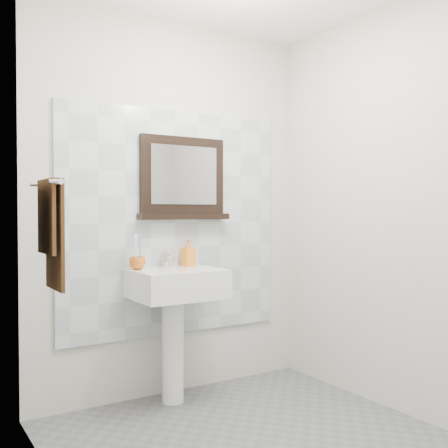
{
  "coord_description": "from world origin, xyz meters",
  "views": [
    {
      "loc": [
        -1.6,
        -2.08,
        1.22
      ],
      "look_at": [
        0.06,
        0.55,
        1.15
      ],
      "focal_mm": 42.0,
      "sensor_mm": 36.0,
      "label": 1
    }
  ],
  "objects_px": {
    "toothbrush_cup": "(137,263)",
    "soap_dispenser": "(188,253)",
    "pedestal_sink": "(176,298)",
    "hand_towel": "(51,226)",
    "framed_mirror": "(183,180)"
  },
  "relations": [
    {
      "from": "hand_towel",
      "to": "pedestal_sink",
      "type": "bearing_deg",
      "value": 19.48
    },
    {
      "from": "framed_mirror",
      "to": "toothbrush_cup",
      "type": "bearing_deg",
      "value": -168.33
    },
    {
      "from": "toothbrush_cup",
      "to": "soap_dispenser",
      "type": "height_order",
      "value": "soap_dispenser"
    },
    {
      "from": "soap_dispenser",
      "to": "hand_towel",
      "type": "relative_size",
      "value": 0.32
    },
    {
      "from": "framed_mirror",
      "to": "hand_towel",
      "type": "bearing_deg",
      "value": -153.92
    },
    {
      "from": "toothbrush_cup",
      "to": "pedestal_sink",
      "type": "bearing_deg",
      "value": -27.79
    },
    {
      "from": "toothbrush_cup",
      "to": "framed_mirror",
      "type": "distance_m",
      "value": 0.65
    },
    {
      "from": "toothbrush_cup",
      "to": "framed_mirror",
      "type": "height_order",
      "value": "framed_mirror"
    },
    {
      "from": "pedestal_sink",
      "to": "toothbrush_cup",
      "type": "distance_m",
      "value": 0.33
    },
    {
      "from": "pedestal_sink",
      "to": "hand_towel",
      "type": "relative_size",
      "value": 1.75
    },
    {
      "from": "pedestal_sink",
      "to": "soap_dispenser",
      "type": "distance_m",
      "value": 0.35
    },
    {
      "from": "toothbrush_cup",
      "to": "soap_dispenser",
      "type": "xyz_separation_m",
      "value": [
        0.38,
        0.03,
        0.05
      ]
    },
    {
      "from": "soap_dispenser",
      "to": "hand_towel",
      "type": "xyz_separation_m",
      "value": [
        -1.0,
        -0.44,
        0.21
      ]
    },
    {
      "from": "framed_mirror",
      "to": "hand_towel",
      "type": "relative_size",
      "value": 1.19
    },
    {
      "from": "toothbrush_cup",
      "to": "hand_towel",
      "type": "distance_m",
      "value": 0.79
    }
  ]
}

